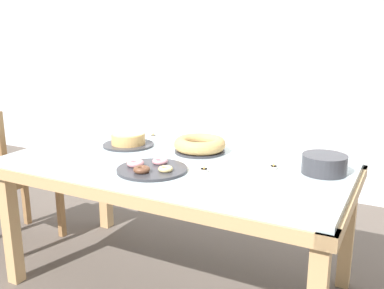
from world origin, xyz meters
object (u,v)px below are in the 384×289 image
(cake_chocolate_round, at_px, (128,140))
(plate_stack, at_px, (324,164))
(tealight_near_front, at_px, (204,170))
(tealight_near_cakes, at_px, (153,136))
(chair, at_px, (4,170))
(tealight_right_edge, at_px, (274,167))
(cake_golden_bundt, at_px, (200,145))
(pastry_platter, at_px, (151,168))

(cake_chocolate_round, height_order, plate_stack, plate_stack)
(tealight_near_front, bearing_deg, tealight_near_cakes, 140.88)
(plate_stack, xyz_separation_m, tealight_near_cakes, (-1.11, 0.24, -0.03))
(chair, height_order, tealight_near_cakes, chair)
(cake_chocolate_round, bearing_deg, tealight_right_edge, -2.81)
(tealight_near_front, height_order, tealight_near_cakes, same)
(chair, distance_m, cake_chocolate_round, 0.89)
(tealight_right_edge, bearing_deg, cake_golden_bundt, 166.43)
(cake_golden_bundt, xyz_separation_m, tealight_near_front, (0.18, -0.31, -0.03))
(cake_golden_bundt, xyz_separation_m, tealight_near_cakes, (-0.42, 0.18, -0.03))
(cake_chocolate_round, relative_size, tealight_near_front, 7.45)
(tealight_near_front, bearing_deg, cake_chocolate_round, 158.49)
(chair, relative_size, tealight_right_edge, 23.50)
(cake_chocolate_round, distance_m, tealight_near_cakes, 0.24)
(cake_golden_bundt, bearing_deg, cake_chocolate_round, -171.34)
(cake_chocolate_round, relative_size, tealight_right_edge, 7.45)
(cake_chocolate_round, height_order, pastry_platter, cake_chocolate_round)
(pastry_platter, relative_size, tealight_near_front, 8.52)
(pastry_platter, relative_size, tealight_right_edge, 8.52)
(cake_chocolate_round, relative_size, tealight_near_cakes, 7.45)
(cake_golden_bundt, bearing_deg, pastry_platter, -98.12)
(chair, height_order, cake_golden_bundt, chair)
(tealight_right_edge, bearing_deg, tealight_near_front, -144.87)
(pastry_platter, bearing_deg, tealight_near_cakes, 121.65)
(cake_chocolate_round, height_order, cake_golden_bundt, cake_golden_bundt)
(chair, height_order, tealight_near_front, chair)
(tealight_near_front, xyz_separation_m, tealight_near_cakes, (-0.60, 0.48, 0.00))
(chair, xyz_separation_m, plate_stack, (1.95, 0.23, 0.25))
(plate_stack, relative_size, tealight_near_front, 5.25)
(cake_chocolate_round, bearing_deg, chair, -164.93)
(cake_chocolate_round, distance_m, tealight_near_front, 0.66)
(tealight_near_front, bearing_deg, pastry_platter, -156.84)
(cake_golden_bundt, height_order, pastry_platter, cake_golden_bundt)
(pastry_platter, distance_m, tealight_right_edge, 0.60)
(chair, distance_m, tealight_right_edge, 1.74)
(plate_stack, relative_size, tealight_near_cakes, 5.25)
(chair, xyz_separation_m, cake_chocolate_round, (0.83, 0.22, 0.24))
(tealight_right_edge, height_order, tealight_near_cakes, same)
(chair, bearing_deg, tealight_right_edge, 5.92)
(cake_chocolate_round, xyz_separation_m, tealight_near_front, (0.61, -0.24, -0.02))
(plate_stack, relative_size, tealight_right_edge, 5.25)
(pastry_platter, relative_size, tealight_near_cakes, 8.52)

